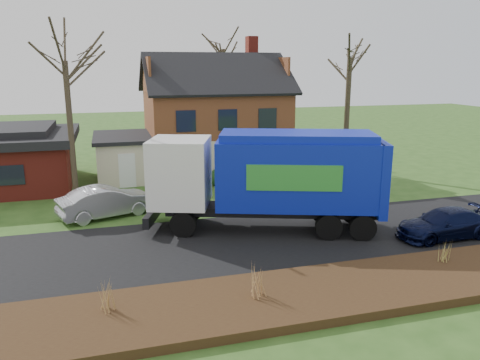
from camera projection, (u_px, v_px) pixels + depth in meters
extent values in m
plane|color=#2C4F1A|center=(242.00, 242.00, 19.74)|extent=(120.00, 120.00, 0.00)
cube|color=black|center=(242.00, 242.00, 19.74)|extent=(80.00, 7.00, 0.02)
cube|color=black|center=(289.00, 297.00, 14.75)|extent=(80.00, 3.50, 0.30)
cube|color=beige|center=(215.00, 152.00, 33.03)|extent=(9.00, 7.50, 2.70)
cube|color=#512F17|center=(214.00, 112.00, 32.37)|extent=(9.00, 7.50, 2.80)
cube|color=maroon|center=(252.00, 48.00, 33.06)|extent=(0.70, 0.90, 1.60)
cube|color=beige|center=(125.00, 158.00, 30.93)|extent=(3.50, 5.50, 2.60)
cube|color=black|center=(124.00, 137.00, 30.59)|extent=(3.90, 5.90, 0.24)
cylinder|color=black|center=(183.00, 224.00, 20.28)|extent=(1.21, 0.74, 1.14)
cylinder|color=black|center=(191.00, 208.00, 22.52)|extent=(1.21, 0.74, 1.14)
cylinder|color=black|center=(329.00, 227.00, 19.94)|extent=(1.21, 0.74, 1.14)
cylinder|color=black|center=(322.00, 211.00, 22.19)|extent=(1.21, 0.74, 1.14)
cylinder|color=black|center=(363.00, 227.00, 19.87)|extent=(1.21, 0.74, 1.14)
cylinder|color=black|center=(353.00, 211.00, 22.11)|extent=(1.21, 0.74, 1.14)
cube|color=black|center=(272.00, 210.00, 21.11)|extent=(9.38, 4.33, 0.39)
cube|color=white|center=(180.00, 172.00, 20.92)|extent=(3.29, 3.43, 2.97)
cube|color=black|center=(153.00, 168.00, 20.95)|extent=(0.87, 2.32, 0.99)
cube|color=black|center=(153.00, 215.00, 21.48)|extent=(1.16, 2.69, 0.50)
cube|color=#0D1FA7|center=(296.00, 173.00, 20.65)|extent=(7.45, 4.86, 2.97)
cube|color=#0D1FA7|center=(297.00, 136.00, 20.25)|extent=(7.03, 4.44, 0.33)
cube|color=#0D1FA7|center=(378.00, 177.00, 20.48)|extent=(1.28, 2.78, 3.19)
cube|color=green|center=(294.00, 178.00, 19.27)|extent=(3.76, 1.33, 1.10)
cube|color=green|center=(291.00, 164.00, 21.98)|extent=(3.76, 1.33, 1.10)
imported|color=#AEB0B6|center=(107.00, 202.00, 22.96)|extent=(4.90, 3.04, 1.53)
imported|color=black|center=(445.00, 224.00, 20.18)|extent=(4.37, 1.88, 1.25)
cylinder|color=#3F3426|center=(71.00, 132.00, 25.38)|extent=(0.31, 0.31, 7.52)
cylinder|color=#3B3223|center=(347.00, 116.00, 32.16)|extent=(0.36, 0.36, 7.80)
cylinder|color=#3F3226|center=(224.00, 101.00, 39.63)|extent=(0.33, 0.33, 8.59)
cone|color=#A9824A|center=(108.00, 296.00, 13.59)|extent=(0.04, 0.04, 0.93)
cone|color=#A9824A|center=(102.00, 296.00, 13.55)|extent=(0.04, 0.04, 0.93)
cone|color=#A9824A|center=(113.00, 295.00, 13.63)|extent=(0.04, 0.04, 0.93)
cone|color=#A9824A|center=(107.00, 294.00, 13.70)|extent=(0.04, 0.04, 0.93)
cone|color=#A9824A|center=(108.00, 298.00, 13.47)|extent=(0.04, 0.04, 0.93)
cone|color=#B1824E|center=(257.00, 280.00, 14.43)|extent=(0.05, 0.05, 1.09)
cone|color=#B1824E|center=(252.00, 280.00, 14.38)|extent=(0.05, 0.05, 1.09)
cone|color=#B1824E|center=(262.00, 279.00, 14.47)|extent=(0.05, 0.05, 1.09)
cone|color=#B1824E|center=(256.00, 278.00, 14.56)|extent=(0.05, 0.05, 1.09)
cone|color=#B1824E|center=(258.00, 282.00, 14.30)|extent=(0.05, 0.05, 1.09)
cone|color=#A69549|center=(446.00, 252.00, 16.99)|extent=(0.04, 0.04, 0.77)
cone|color=#A69549|center=(442.00, 252.00, 16.95)|extent=(0.04, 0.04, 0.77)
cone|color=#A69549|center=(449.00, 251.00, 17.03)|extent=(0.04, 0.04, 0.77)
cone|color=#A69549|center=(443.00, 251.00, 17.09)|extent=(0.04, 0.04, 0.77)
cone|color=#A69549|center=(448.00, 253.00, 16.89)|extent=(0.04, 0.04, 0.77)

